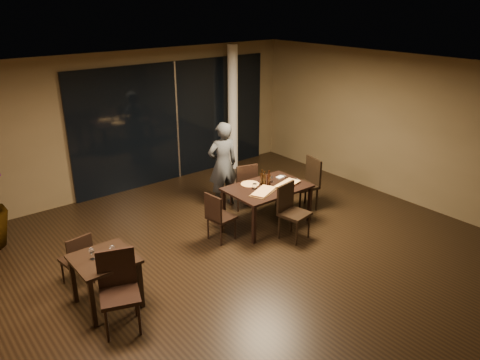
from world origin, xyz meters
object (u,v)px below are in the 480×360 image
object	(u,v)px
chair_side_far	(78,258)
bottle_b	(269,178)
chair_main_left	(218,215)
main_table	(267,190)
side_table	(105,266)
chair_main_near	(291,208)
chair_side_near	(119,286)
diner	(223,164)
bottle_c	(262,177)
bottle_a	(265,179)
chair_main_far	(245,184)
chair_main_right	(308,181)

from	to	relation	value
chair_side_far	bottle_b	size ratio (longest dim) A/B	2.88
chair_side_far	chair_main_left	bearing A→B (deg)	168.74
main_table	chair_side_far	size ratio (longest dim) A/B	1.77
main_table	side_table	xyz separation A→B (m)	(-3.40, -0.50, -0.05)
chair_main_near	chair_side_far	xyz separation A→B (m)	(-3.50, 0.84, -0.08)
chair_side_near	diner	bearing A→B (deg)	53.81
bottle_c	diner	bearing A→B (deg)	96.05
bottle_a	bottle_b	size ratio (longest dim) A/B	0.98
diner	chair_side_near	bearing A→B (deg)	45.00
main_table	chair_side_near	size ratio (longest dim) A/B	1.43
chair_main_far	chair_main_left	distance (m)	1.42
chair_main_right	bottle_a	world-z (taller)	chair_main_right
chair_main_far	main_table	bearing A→B (deg)	97.80
side_table	bottle_c	bearing A→B (deg)	10.69
chair_main_left	chair_side_far	size ratio (longest dim) A/B	1.06
chair_main_near	diner	bearing A→B (deg)	82.89
bottle_b	bottle_c	distance (m)	0.13
chair_main_left	bottle_a	world-z (taller)	bottle_a
chair_main_far	bottle_c	distance (m)	0.74
main_table	bottle_b	bearing A→B (deg)	27.49
main_table	bottle_c	bearing A→B (deg)	95.07
bottle_a	bottle_b	bearing A→B (deg)	-24.95
chair_main_far	bottle_b	world-z (taller)	bottle_b
chair_side_far	diner	world-z (taller)	diner
chair_main_far	bottle_a	bearing A→B (deg)	96.22
chair_main_far	chair_main_right	xyz separation A→B (m)	(1.01, -0.76, 0.04)
main_table	chair_main_left	xyz separation A→B (m)	(-1.12, 0.02, -0.17)
bottle_c	chair_main_left	bearing A→B (deg)	-173.96
chair_side_near	diner	size ratio (longest dim) A/B	0.60
chair_main_left	bottle_c	bearing A→B (deg)	-89.75
chair_side_far	main_table	bearing A→B (deg)	169.65
bottle_a	side_table	bearing A→B (deg)	-170.47
chair_main_far	chair_main_right	size ratio (longest dim) A/B	0.92
main_table	chair_side_near	bearing A→B (deg)	-163.60
bottle_a	diner	bearing A→B (deg)	95.68
main_table	chair_main_left	distance (m)	1.13
chair_main_far	chair_main_left	size ratio (longest dim) A/B	1.08
chair_main_left	chair_main_right	size ratio (longest dim) A/B	0.86
side_table	chair_main_right	distance (m)	4.52
chair_side_near	chair_main_near	bearing A→B (deg)	25.96
chair_main_left	chair_side_near	world-z (taller)	chair_side_near
chair_main_near	bottle_b	world-z (taller)	bottle_b
chair_side_near	bottle_c	size ratio (longest dim) A/B	3.56
chair_main_left	bottle_a	size ratio (longest dim) A/B	3.14
side_table	chair_main_near	world-z (taller)	chair_main_near
diner	bottle_c	bearing A→B (deg)	107.15
chair_side_far	bottle_c	world-z (taller)	bottle_c
chair_side_far	bottle_b	distance (m)	3.62
chair_main_near	chair_main_right	bearing A→B (deg)	20.60
chair_side_far	bottle_a	distance (m)	3.54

